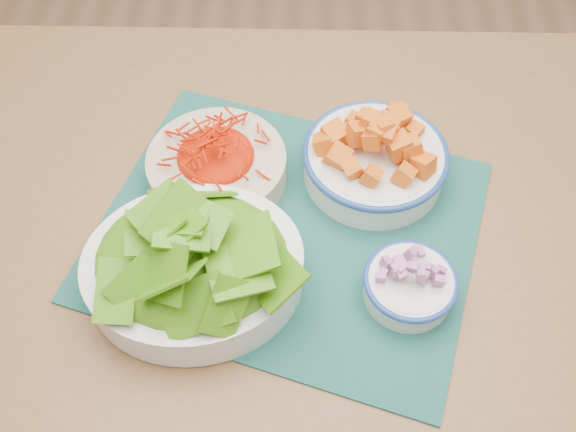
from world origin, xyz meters
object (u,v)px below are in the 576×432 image
object	(u,v)px
table	(294,227)
lettuce_bowl	(192,257)
carrot_bowl	(216,162)
squash_bowl	(376,154)
placemat	(288,229)
onion_bowl	(410,283)

from	to	relation	value
table	lettuce_bowl	xyz separation A→B (m)	(-0.13, -0.17, 0.17)
carrot_bowl	table	bearing A→B (deg)	-8.55
table	carrot_bowl	distance (m)	0.19
squash_bowl	lettuce_bowl	world-z (taller)	lettuce_bowl
carrot_bowl	squash_bowl	xyz separation A→B (m)	(0.24, 0.01, 0.01)
placemat	lettuce_bowl	size ratio (longest dim) A/B	1.64
lettuce_bowl	carrot_bowl	bearing A→B (deg)	77.88
placemat	squash_bowl	distance (m)	0.18
placemat	table	bearing A→B (deg)	100.52
lettuce_bowl	squash_bowl	bearing A→B (deg)	30.10
table	placemat	xyz separation A→B (m)	(-0.01, -0.08, 0.10)
lettuce_bowl	onion_bowl	size ratio (longest dim) A/B	2.28
carrot_bowl	lettuce_bowl	bearing A→B (deg)	-94.13
squash_bowl	placemat	bearing A→B (deg)	-141.20
placemat	carrot_bowl	world-z (taller)	carrot_bowl
carrot_bowl	lettuce_bowl	distance (m)	0.19
squash_bowl	onion_bowl	size ratio (longest dim) A/B	1.92
table	carrot_bowl	world-z (taller)	carrot_bowl
carrot_bowl	lettuce_bowl	xyz separation A→B (m)	(-0.01, -0.19, 0.03)
lettuce_bowl	onion_bowl	world-z (taller)	lettuce_bowl
table	lettuce_bowl	world-z (taller)	lettuce_bowl
squash_bowl	onion_bowl	bearing A→B (deg)	-80.54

